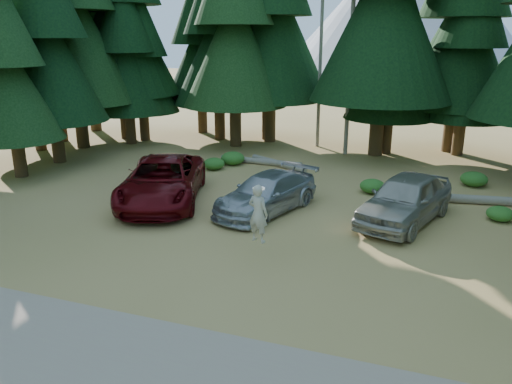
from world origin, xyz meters
TOP-DOWN VIEW (x-y plane):
  - ground at (0.00, 0.00)m, footprint 160.00×160.00m
  - gravel_strip at (0.00, -6.50)m, footprint 26.00×3.50m
  - forest_belt_north at (0.00, 15.00)m, footprint 36.00×7.00m
  - snag_front at (0.80, 14.50)m, footprint 0.24×0.24m
  - snag_back at (-1.20, 16.00)m, footprint 0.20×0.20m
  - mountain_peak at (-2.59, 88.23)m, footprint 48.00×50.00m
  - red_pickup at (-4.86, 3.30)m, footprint 4.99×7.14m
  - silver_minivan_center at (-0.45, 3.59)m, footprint 3.56×5.44m
  - silver_minivan_right at (4.74, 4.19)m, footprint 3.67×5.63m
  - frisbee_player at (0.70, -0.67)m, footprint 0.75×0.58m
  - log_left at (-3.04, 10.50)m, footprint 4.60×0.58m
  - log_mid at (-2.05, 10.43)m, footprint 3.51×2.18m
  - log_right at (8.11, 7.39)m, footprint 5.70×1.20m
  - shrub_far_left at (-4.98, 8.77)m, footprint 1.09×1.09m
  - shrub_left at (-5.21, 9.22)m, footprint 0.69×0.69m
  - shrub_center_left at (-4.44, 10.00)m, footprint 1.26×1.26m
  - shrub_center_right at (-1.15, 6.82)m, footprint 1.11×1.11m
  - shrub_right at (3.20, 7.41)m, footprint 1.10×1.10m
  - shrub_far_right at (7.46, 10.00)m, footprint 1.20×1.20m
  - shrub_edge_west at (-7.58, 8.27)m, footprint 0.69×0.69m
  - shrub_edge_east at (8.11, 5.50)m, footprint 0.98×0.98m

SIDE VIEW (x-z plane):
  - ground at x=0.00m, z-range 0.00..0.00m
  - forest_belt_north at x=0.00m, z-range -11.00..11.00m
  - gravel_strip at x=0.00m, z-range 0.00..0.01m
  - log_mid at x=-2.05m, z-range 0.00..0.32m
  - log_left at x=-3.04m, z-range 0.00..0.33m
  - log_right at x=8.11m, z-range 0.00..0.37m
  - shrub_edge_west at x=-7.58m, z-range 0.00..0.38m
  - shrub_left at x=-5.21m, z-range 0.00..0.38m
  - shrub_edge_east at x=8.11m, z-range 0.00..0.54m
  - shrub_far_left at x=-4.98m, z-range 0.00..0.60m
  - shrub_right at x=3.20m, z-range 0.00..0.61m
  - shrub_center_right at x=-1.15m, z-range 0.00..0.61m
  - shrub_far_right at x=7.46m, z-range 0.00..0.66m
  - shrub_center_left at x=-4.44m, z-range 0.00..0.69m
  - silver_minivan_center at x=-0.45m, z-range 0.00..1.46m
  - silver_minivan_right at x=4.74m, z-range 0.00..1.78m
  - red_pickup at x=-4.86m, z-range 0.00..1.81m
  - frisbee_player at x=0.70m, z-range 0.60..2.41m
  - snag_back at x=-1.20m, z-range 0.00..10.00m
  - snag_front at x=0.80m, z-range 0.00..12.00m
  - mountain_peak at x=-2.59m, z-range -1.29..26.71m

